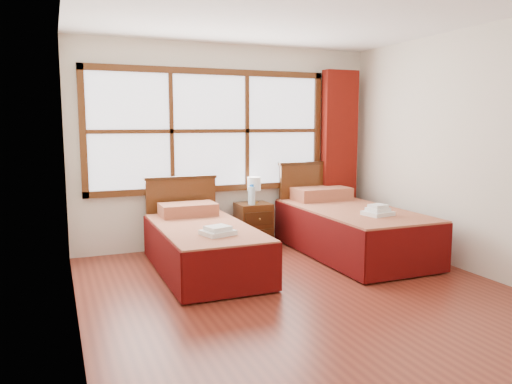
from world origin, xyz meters
name	(u,v)px	position (x,y,z in m)	size (l,w,h in m)	color
floor	(308,297)	(0.00, 0.00, 0.00)	(4.50, 4.50, 0.00)	maroon
ceiling	(312,5)	(0.00, 0.00, 2.60)	(4.50, 4.50, 0.00)	white
wall_back	(228,146)	(0.00, 2.25, 1.30)	(4.00, 4.00, 0.00)	silver
wall_left	(71,164)	(-2.00, 0.00, 1.30)	(4.50, 4.50, 0.00)	silver
wall_right	(480,152)	(2.00, 0.00, 1.30)	(4.50, 4.50, 0.00)	silver
window	(210,131)	(-0.25, 2.21, 1.50)	(3.16, 0.06, 1.56)	white
curtain	(339,154)	(1.60, 2.11, 1.17)	(0.50, 0.16, 2.30)	maroon
bed_left	(203,244)	(-0.66, 1.20, 0.29)	(0.98, 2.00, 0.94)	#371D0B
bed_right	(349,228)	(1.21, 1.20, 0.33)	(1.10, 2.13, 1.07)	#371D0B
nightstand	(253,225)	(0.26, 1.99, 0.28)	(0.43, 0.42, 0.57)	#4F2911
towels_left	(218,231)	(-0.65, 0.68, 0.54)	(0.36, 0.33, 0.09)	white
towels_right	(378,211)	(1.23, 0.65, 0.62)	(0.33, 0.30, 0.12)	white
lamp	(254,185)	(0.28, 2.02, 0.81)	(0.17, 0.17, 0.34)	gold
bottle_near	(251,195)	(0.20, 1.95, 0.68)	(0.07, 0.07, 0.25)	#BEE5F5
bottle_far	(252,195)	(0.21, 1.90, 0.69)	(0.07, 0.07, 0.26)	#BEE5F5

